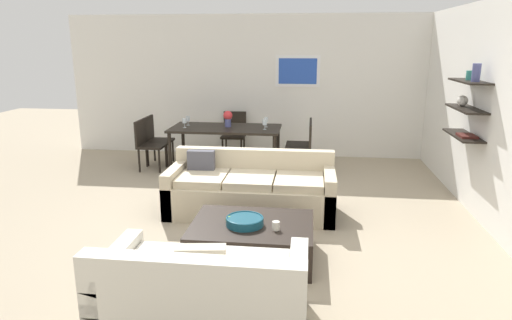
# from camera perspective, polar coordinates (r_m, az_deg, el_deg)

# --- Properties ---
(ground_plane) EXTENTS (18.00, 18.00, 0.00)m
(ground_plane) POSITION_cam_1_polar(r_m,az_deg,el_deg) (5.71, -2.36, -7.75)
(ground_plane) COLOR tan
(back_wall_unit) EXTENTS (8.40, 0.09, 2.70)m
(back_wall_unit) POSITION_cam_1_polar(r_m,az_deg,el_deg) (8.79, 3.28, 9.29)
(back_wall_unit) COLOR silver
(back_wall_unit) RESTS_ON ground
(right_wall_shelf_unit) EXTENTS (0.34, 8.20, 2.70)m
(right_wall_shelf_unit) POSITION_cam_1_polar(r_m,az_deg,el_deg) (6.25, 27.21, 5.47)
(right_wall_shelf_unit) COLOR silver
(right_wall_shelf_unit) RESTS_ON ground
(sofa_beige) EXTENTS (2.15, 0.90, 0.78)m
(sofa_beige) POSITION_cam_1_polar(r_m,az_deg,el_deg) (5.90, -0.69, -3.95)
(sofa_beige) COLOR beige
(sofa_beige) RESTS_ON ground
(loveseat_white) EXTENTS (1.57, 0.90, 0.78)m
(loveseat_white) POSITION_cam_1_polar(r_m,az_deg,el_deg) (3.62, -6.66, -16.76)
(loveseat_white) COLOR silver
(loveseat_white) RESTS_ON ground
(coffee_table) EXTENTS (1.25, 0.95, 0.38)m
(coffee_table) POSITION_cam_1_polar(r_m,az_deg,el_deg) (4.73, -0.49, -10.15)
(coffee_table) COLOR black
(coffee_table) RESTS_ON ground
(decorative_bowl) EXTENTS (0.38, 0.38, 0.09)m
(decorative_bowl) POSITION_cam_1_polar(r_m,az_deg,el_deg) (4.60, -1.43, -7.72)
(decorative_bowl) COLOR navy
(decorative_bowl) RESTS_ON coffee_table
(candle_jar) EXTENTS (0.08, 0.08, 0.09)m
(candle_jar) POSITION_cam_1_polar(r_m,az_deg,el_deg) (4.49, 2.55, -8.34)
(candle_jar) COLOR silver
(candle_jar) RESTS_ON coffee_table
(apple_on_coffee_table) EXTENTS (0.08, 0.08, 0.08)m
(apple_on_coffee_table) POSITION_cam_1_polar(r_m,az_deg,el_deg) (4.65, -3.42, -7.57)
(apple_on_coffee_table) COLOR #669E2D
(apple_on_coffee_table) RESTS_ON coffee_table
(dining_table) EXTENTS (1.89, 0.93, 0.75)m
(dining_table) POSITION_cam_1_polar(r_m,az_deg,el_deg) (7.85, -3.88, 3.68)
(dining_table) COLOR black
(dining_table) RESTS_ON ground
(dining_chair_left_far) EXTENTS (0.44, 0.44, 0.88)m
(dining_chair_left_far) POSITION_cam_1_polar(r_m,az_deg,el_deg) (8.44, -12.68, 2.89)
(dining_chair_left_far) COLOR black
(dining_chair_left_far) RESTS_ON ground
(dining_chair_head) EXTENTS (0.44, 0.44, 0.88)m
(dining_chair_head) POSITION_cam_1_polar(r_m,az_deg,el_deg) (8.73, -2.79, 3.62)
(dining_chair_head) COLOR black
(dining_chair_head) RESTS_ON ground
(dining_chair_left_near) EXTENTS (0.44, 0.44, 0.88)m
(dining_chair_left_near) POSITION_cam_1_polar(r_m,az_deg,el_deg) (8.05, -13.66, 2.28)
(dining_chair_left_near) COLOR black
(dining_chair_left_near) RESTS_ON ground
(dining_chair_right_far) EXTENTS (0.44, 0.44, 0.88)m
(dining_chair_right_far) POSITION_cam_1_polar(r_m,az_deg,el_deg) (7.96, 6.06, 2.47)
(dining_chair_right_far) COLOR black
(dining_chair_right_far) RESTS_ON ground
(dining_chair_right_near) EXTENTS (0.44, 0.44, 0.88)m
(dining_chair_right_near) POSITION_cam_1_polar(r_m,az_deg,el_deg) (7.55, 6.00, 1.80)
(dining_chair_right_near) COLOR black
(dining_chair_right_near) RESTS_ON ground
(wine_glass_head) EXTENTS (0.08, 0.08, 0.16)m
(wine_glass_head) POSITION_cam_1_polar(r_m,az_deg,el_deg) (8.21, -3.37, 5.48)
(wine_glass_head) COLOR silver
(wine_glass_head) RESTS_ON dining_table
(wine_glass_right_far) EXTENTS (0.07, 0.07, 0.17)m
(wine_glass_right_far) POSITION_cam_1_polar(r_m,az_deg,el_deg) (7.83, 1.29, 5.09)
(wine_glass_right_far) COLOR silver
(wine_glass_right_far) RESTS_ON dining_table
(wine_glass_left_near) EXTENTS (0.07, 0.07, 0.16)m
(wine_glass_left_near) POSITION_cam_1_polar(r_m,az_deg,el_deg) (7.87, -9.07, 4.89)
(wine_glass_left_near) COLOR silver
(wine_glass_left_near) RESTS_ON dining_table
(wine_glass_right_near) EXTENTS (0.08, 0.08, 0.17)m
(wine_glass_right_near) POSITION_cam_1_polar(r_m,az_deg,el_deg) (7.60, 1.12, 4.80)
(wine_glass_right_near) COLOR silver
(wine_glass_right_near) RESTS_ON dining_table
(wine_glass_left_far) EXTENTS (0.07, 0.07, 0.16)m
(wine_glass_left_far) POSITION_cam_1_polar(r_m,az_deg,el_deg) (8.09, -8.63, 5.16)
(wine_glass_left_far) COLOR silver
(wine_glass_left_far) RESTS_ON dining_table
(centerpiece_vase) EXTENTS (0.16, 0.16, 0.28)m
(centerpiece_vase) POSITION_cam_1_polar(r_m,az_deg,el_deg) (7.85, -3.59, 5.40)
(centerpiece_vase) COLOR #4C518C
(centerpiece_vase) RESTS_ON dining_table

